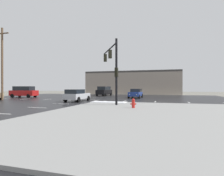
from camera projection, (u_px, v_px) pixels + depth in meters
name	position (u px, v px, depth m)	size (l,w,h in m)	color
ground_plane	(84.00, 100.00, 26.42)	(120.00, 120.00, 0.00)	slate
road_asphalt	(84.00, 100.00, 26.42)	(44.00, 44.00, 0.02)	black
sidewalk_corner	(178.00, 116.00, 11.57)	(18.00, 18.00, 0.14)	gray
snow_strip_curbside	(109.00, 102.00, 21.19)	(4.00, 1.60, 0.06)	white
lane_markings	(87.00, 101.00, 24.76)	(36.15, 36.15, 0.01)	silver
traffic_signal_mast	(112.00, 63.00, 19.77)	(3.25, 5.63, 6.50)	black
fire_hydrant	(133.00, 103.00, 15.51)	(0.48, 0.26, 0.79)	red
strip_building_background	(133.00, 83.00, 52.59)	(25.80, 8.00, 6.30)	gray
sedan_blue	(136.00, 93.00, 32.36)	(2.12, 4.58, 1.58)	navy
sedan_silver	(77.00, 95.00, 24.31)	(2.03, 4.54, 1.58)	#B7BABF
suv_black	(104.00, 91.00, 40.08)	(2.44, 4.94, 2.03)	black
suv_red	(24.00, 92.00, 33.91)	(4.95, 2.48, 2.03)	#B21919
utility_pole_mid	(2.00, 63.00, 26.45)	(2.20, 0.28, 10.37)	brown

